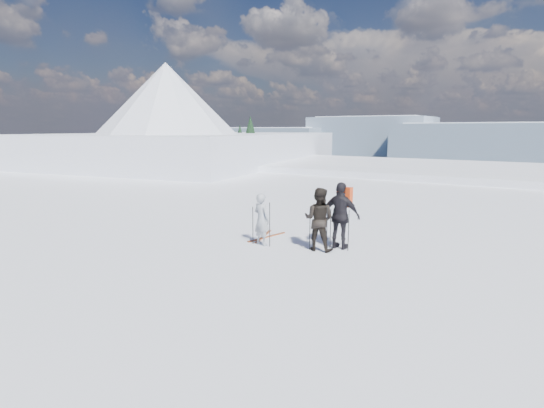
{
  "coord_description": "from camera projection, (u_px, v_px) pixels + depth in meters",
  "views": [
    {
      "loc": [
        4.74,
        -6.93,
        3.54
      ],
      "look_at": [
        -1.51,
        3.0,
        1.45
      ],
      "focal_mm": 28.0,
      "sensor_mm": 36.0,
      "label": 1
    }
  ],
  "objects": [
    {
      "name": "lake_basin",
      "position": [
        461.0,
        252.0,
        35.01
      ],
      "size": [
        820.0,
        820.0,
        71.62
      ],
      "color": "white",
      "rests_on": "ground"
    },
    {
      "name": "near_ridge",
      "position": [
        209.0,
        192.0,
        47.87
      ],
      "size": [
        31.37,
        35.68,
        25.62
      ],
      "color": "white",
      "rests_on": "ground"
    },
    {
      "name": "skier_grey",
      "position": [
        261.0,
        219.0,
        12.95
      ],
      "size": [
        0.66,
        0.51,
        1.61
      ],
      "primitive_type": "imported",
      "rotation": [
        0.0,
        0.0,
        2.91
      ],
      "color": "#969CA4",
      "rests_on": "ground"
    },
    {
      "name": "skier_dark",
      "position": [
        319.0,
        219.0,
        12.37
      ],
      "size": [
        0.99,
        0.82,
        1.86
      ],
      "primitive_type": "imported",
      "rotation": [
        0.0,
        0.0,
        3.27
      ],
      "color": "black",
      "rests_on": "ground"
    },
    {
      "name": "skier_pack",
      "position": [
        341.0,
        216.0,
        12.52
      ],
      "size": [
        1.17,
        0.49,
        2.0
      ],
      "primitive_type": "imported",
      "rotation": [
        0.0,
        0.0,
        3.15
      ],
      "color": "black",
      "rests_on": "ground"
    },
    {
      "name": "backpack",
      "position": [
        345.0,
        172.0,
        12.5
      ],
      "size": [
        0.43,
        0.24,
        0.58
      ],
      "primitive_type": "cube",
      "rotation": [
        0.0,
        0.0,
        3.15
      ],
      "color": "red",
      "rests_on": "skier_pack"
    },
    {
      "name": "ski_poles",
      "position": [
        306.0,
        228.0,
        12.58
      ],
      "size": [
        2.82,
        0.88,
        1.36
      ],
      "color": "black",
      "rests_on": "ground"
    },
    {
      "name": "skis_loose",
      "position": [
        265.0,
        237.0,
        14.01
      ],
      "size": [
        0.65,
        1.68,
        0.03
      ],
      "color": "black",
      "rests_on": "ground"
    }
  ]
}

